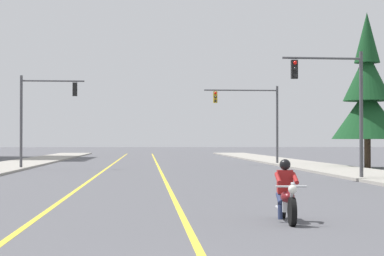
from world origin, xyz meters
name	(u,v)px	position (x,y,z in m)	size (l,w,h in m)	color
lane_stripe_center	(158,166)	(-0.12, 45.00, 0.00)	(0.16, 100.00, 0.01)	yellow
lane_stripe_left	(110,166)	(-3.69, 45.00, 0.00)	(0.16, 100.00, 0.01)	yellow
sidewalk_kerb_right	(321,167)	(10.96, 40.00, 0.07)	(4.40, 110.00, 0.14)	#9E998E
motorcycle_with_rider	(286,197)	(2.24, 8.05, 0.59)	(0.70, 2.19, 1.46)	black
traffic_signal_near_right	(339,96)	(8.25, 25.38, 4.04)	(3.97, 0.51, 6.20)	#47474C
traffic_signal_near_left	(39,108)	(-8.06, 39.38, 4.06)	(4.21, 0.41, 6.20)	#47474C
traffic_signal_mid_right	(256,112)	(7.60, 47.35, 4.16)	(5.87, 0.46, 6.20)	#47474C
conifer_tree_right_verge_far	(367,96)	(14.25, 40.09, 4.95)	(4.91, 4.91, 10.80)	#423023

